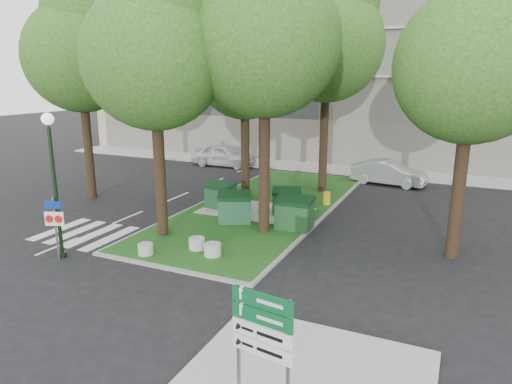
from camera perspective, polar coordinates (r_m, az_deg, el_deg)
The scene contains 26 objects.
ground at distance 15.88m, azimuth -12.38°, elevation -9.06°, with size 120.00×120.00×0.00m, color black.
median_island at distance 22.17m, azimuth 1.05°, elevation -1.82°, with size 6.00×16.00×0.12m, color #164814.
median_kerb at distance 22.17m, azimuth 1.05°, elevation -1.84°, with size 6.30×16.30×0.10m, color gray.
sidewalk_corner at distance 10.42m, azimuth 6.56°, elevation -21.91°, with size 5.00×4.00×0.12m, color #999993.
building_sidewalk at distance 31.96m, azimuth 7.75°, elevation 3.05°, with size 42.00×3.00×0.12m, color #999993.
zebra_crossing at distance 19.24m, azimuth -18.74°, elevation -5.30°, with size 5.00×3.00×0.01m, color silver.
apartment_building at distance 38.65m, azimuth 11.54°, elevation 16.65°, with size 41.00×12.00×16.00m, color tan.
tree_median_near_left at distance 17.55m, azimuth -12.38°, elevation 17.61°, with size 5.20×5.20×10.53m.
tree_median_near_right at distance 17.61m, azimuth 1.48°, elevation 20.09°, with size 5.60×5.60×11.46m.
tree_median_mid at distance 22.87m, azimuth -1.15°, elevation 16.21°, with size 4.80×4.80×9.99m.
tree_median_far at distance 24.63m, azimuth 9.18°, elevation 19.03°, with size 5.80×5.80×11.93m.
tree_street_left at distance 24.78m, azimuth -21.01°, elevation 16.72°, with size 5.40×5.40×11.00m.
tree_street_right at distance 16.64m, azimuth 25.92°, elevation 15.60°, with size 5.00×5.00×10.06m.
dumpster_a at distance 21.65m, azimuth -4.46°, elevation -0.44°, with size 1.47×1.12×1.25m.
dumpster_b at distance 19.51m, azimuth -2.67°, elevation -1.96°, with size 1.70×1.49×1.32m.
dumpster_c at distance 20.70m, azimuth 3.86°, elevation -1.19°, with size 1.50×1.25×1.19m.
dumpster_d at distance 18.70m, azimuth 4.83°, elevation -2.65°, with size 1.47×1.04×1.36m.
bollard_left at distance 16.58m, azimuth -13.63°, elevation -6.95°, with size 0.53×0.53×0.38m, color #AAABA5.
bollard_right at distance 16.09m, azimuth -5.45°, elevation -7.17°, with size 0.60×0.60×0.43m, color #A8A8A2.
bollard_mid at distance 16.74m, azimuth -7.40°, elevation -6.38°, with size 0.58×0.58×0.41m, color #AFAEA9.
litter_bin at distance 22.52m, azimuth 8.84°, elevation -0.75°, with size 0.36×0.36×0.62m, color gold.
street_lamp at distance 16.80m, azimuth -24.03°, elevation 2.65°, with size 0.40×0.40×5.04m.
traffic_sign_pole at distance 17.06m, azimuth -23.85°, elevation -3.19°, with size 0.64×0.26×2.24m.
directional_sign at distance 8.41m, azimuth 0.83°, elevation -17.52°, with size 1.23×0.24×2.47m.
car_white at distance 32.45m, azimuth -4.08°, elevation 4.63°, with size 1.87×4.65×1.59m, color silver.
car_silver at distance 27.86m, azimuth 16.25°, elevation 2.31°, with size 1.49×4.29×1.41m, color #96999D.
Camera 1 is at (8.96, -11.56, 6.19)m, focal length 32.00 mm.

